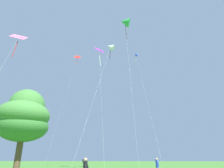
{
  "coord_description": "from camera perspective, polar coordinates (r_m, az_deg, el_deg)",
  "views": [
    {
      "loc": [
        1.07,
        -2.82,
        1.44
      ],
      "look_at": [
        -3.86,
        28.87,
        13.77
      ],
      "focal_mm": 31.61,
      "sensor_mm": 36.0,
      "label": 1
    }
  ],
  "objects": [
    {
      "name": "person_far_back",
      "position": [
        19.52,
        12.96,
        -21.98
      ],
      "size": [
        0.36,
        0.46,
        1.58
      ],
      "color": "gray",
      "rests_on": "ground_plane"
    },
    {
      "name": "kite_blue_delta",
      "position": [
        54.5,
        6.95,
        8.36
      ],
      "size": [
        4.53,
        12.29,
        28.77
      ],
      "color": "blue",
      "rests_on": "ground_plane"
    },
    {
      "name": "kite_purple_streamer",
      "position": [
        39.35,
        -3.65,
        8.5
      ],
      "size": [
        3.92,
        9.27,
        22.75
      ],
      "color": "purple",
      "rests_on": "ground_plane"
    },
    {
      "name": "kite_green_small",
      "position": [
        40.18,
        3.83,
        17.4
      ],
      "size": [
        2.75,
        8.69,
        27.55
      ],
      "color": "green",
      "rests_on": "ground_plane"
    },
    {
      "name": "kite_red_high",
      "position": [
        53.12,
        -10.3,
        6.47
      ],
      "size": [
        4.62,
        5.07,
        27.82
      ],
      "color": "red",
      "rests_on": "ground_plane"
    },
    {
      "name": "kite_white_distant",
      "position": [
        35.2,
        -0.47,
        10.63
      ],
      "size": [
        3.38,
        10.17,
        20.79
      ],
      "color": "white",
      "rests_on": "ground_plane"
    },
    {
      "name": "kite_pink_low",
      "position": [
        31.52,
        -25.8,
        11.04
      ],
      "size": [
        4.46,
        10.07,
        18.73
      ],
      "color": "pink",
      "rests_on": "ground_plane"
    },
    {
      "name": "tree_left_oak",
      "position": [
        30.86,
        -24.13,
        -8.88
      ],
      "size": [
        7.18,
        7.39,
        11.22
      ],
      "color": "brown",
      "rests_on": "ground_plane"
    }
  ]
}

